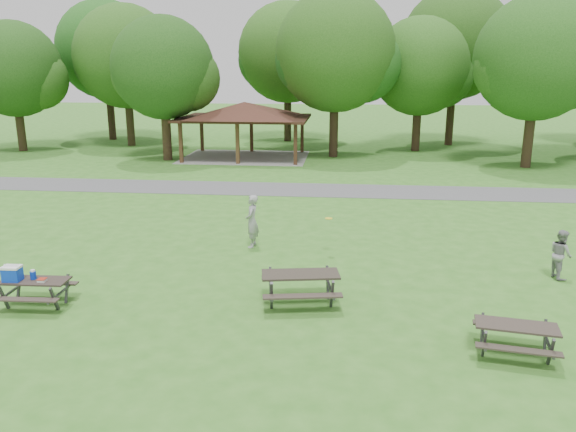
# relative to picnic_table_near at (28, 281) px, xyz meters

# --- Properties ---
(ground) EXTENTS (160.00, 160.00, 0.00)m
(ground) POSITION_rel_picnic_table_near_xyz_m (5.29, 0.95, -0.69)
(ground) COLOR #337020
(ground) RESTS_ON ground
(asphalt_path) EXTENTS (120.00, 3.20, 0.02)m
(asphalt_path) POSITION_rel_picnic_table_near_xyz_m (5.29, 14.95, -0.68)
(asphalt_path) COLOR #4C4C4F
(asphalt_path) RESTS_ON ground
(pavilion) EXTENTS (8.60, 7.01, 3.76)m
(pavilion) POSITION_rel_picnic_table_near_xyz_m (1.29, 24.95, 2.37)
(pavilion) COLOR #382414
(pavilion) RESTS_ON ground
(tree_row_b) EXTENTS (7.14, 6.80, 9.28)m
(tree_row_b) POSITION_rel_picnic_table_near_xyz_m (-15.62, 26.47, 4.98)
(tree_row_b) COLOR #302115
(tree_row_b) RESTS_ON ground
(tree_row_c) EXTENTS (8.19, 7.80, 10.67)m
(tree_row_c) POSITION_rel_picnic_table_near_xyz_m (-8.61, 29.97, 5.85)
(tree_row_c) COLOR black
(tree_row_c) RESTS_ON ground
(tree_row_d) EXTENTS (6.93, 6.60, 9.27)m
(tree_row_d) POSITION_rel_picnic_table_near_xyz_m (-3.63, 23.47, 5.08)
(tree_row_d) COLOR #312216
(tree_row_d) RESTS_ON ground
(tree_row_e) EXTENTS (8.40, 8.00, 11.02)m
(tree_row_e) POSITION_rel_picnic_table_near_xyz_m (7.39, 25.97, 6.09)
(tree_row_e) COLOR black
(tree_row_e) RESTS_ON ground
(tree_row_f) EXTENTS (7.35, 7.00, 9.55)m
(tree_row_f) POSITION_rel_picnic_table_near_xyz_m (13.38, 29.47, 5.15)
(tree_row_f) COLOR #301E15
(tree_row_f) RESTS_ON ground
(tree_row_g) EXTENTS (7.77, 7.40, 10.25)m
(tree_row_g) POSITION_rel_picnic_table_near_xyz_m (19.38, 22.97, 5.64)
(tree_row_g) COLOR black
(tree_row_g) RESTS_ON ground
(tree_deep_a) EXTENTS (8.40, 8.00, 11.38)m
(tree_deep_a) POSITION_rel_picnic_table_near_xyz_m (-11.61, 33.47, 6.44)
(tree_deep_a) COLOR black
(tree_deep_a) RESTS_ON ground
(tree_deep_b) EXTENTS (8.40, 8.00, 11.13)m
(tree_deep_b) POSITION_rel_picnic_table_near_xyz_m (3.39, 33.97, 6.20)
(tree_deep_b) COLOR black
(tree_deep_b) RESTS_ON ground
(tree_deep_c) EXTENTS (8.82, 8.40, 11.90)m
(tree_deep_c) POSITION_rel_picnic_table_near_xyz_m (16.40, 32.97, 6.76)
(tree_deep_c) COLOR #311E16
(tree_deep_c) RESTS_ON ground
(picnic_table_near) EXTENTS (1.78, 1.45, 1.20)m
(picnic_table_near) POSITION_rel_picnic_table_near_xyz_m (0.00, 0.00, 0.00)
(picnic_table_near) COLOR black
(picnic_table_near) RESTS_ON ground
(picnic_table_middle) EXTENTS (2.26, 1.93, 0.88)m
(picnic_table_middle) POSITION_rel_picnic_table_near_xyz_m (7.04, 0.89, -0.04)
(picnic_table_middle) COLOR #2A241E
(picnic_table_middle) RESTS_ON ground
(picnic_table_far) EXTENTS (1.91, 1.63, 0.74)m
(picnic_table_far) POSITION_rel_picnic_table_near_xyz_m (11.89, -1.38, -0.14)
(picnic_table_far) COLOR #2E2721
(picnic_table_far) RESTS_ON ground
(frisbee_in_flight) EXTENTS (0.27, 0.27, 0.02)m
(frisbee_in_flight) POSITION_rel_picnic_table_near_xyz_m (7.64, 4.98, 0.56)
(frisbee_in_flight) COLOR yellow
(frisbee_in_flight) RESTS_ON ground
(frisbee_thrower) EXTENTS (0.45, 0.68, 1.84)m
(frisbee_thrower) POSITION_rel_picnic_table_near_xyz_m (4.98, 5.53, 0.23)
(frisbee_thrower) COLOR gray
(frisbee_thrower) RESTS_ON ground
(frisbee_catcher) EXTENTS (0.69, 0.81, 1.47)m
(frisbee_catcher) POSITION_rel_picnic_table_near_xyz_m (14.52, 3.55, 0.05)
(frisbee_catcher) COLOR gray
(frisbee_catcher) RESTS_ON ground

